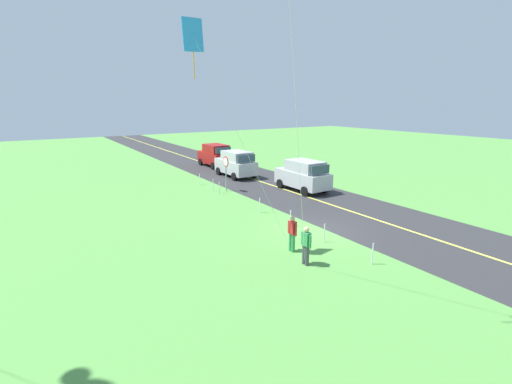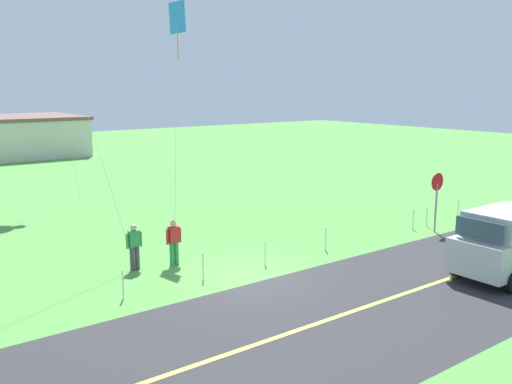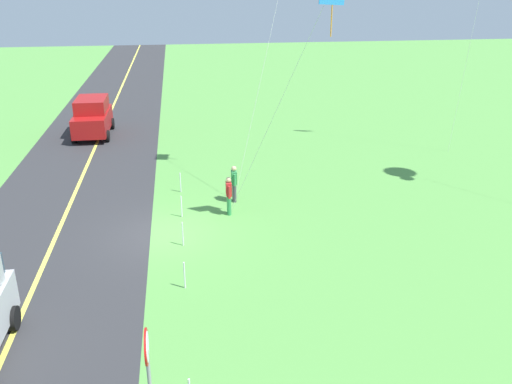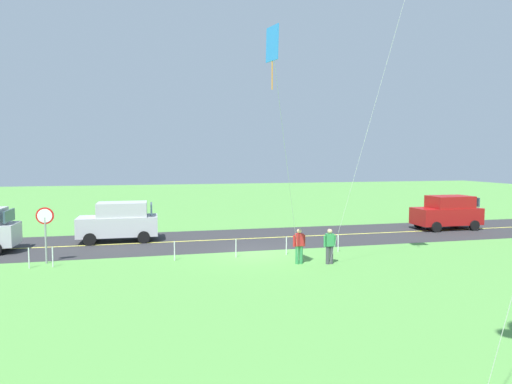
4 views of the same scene
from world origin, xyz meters
name	(u,v)px [view 3 (image 3 of 4)]	position (x,y,z in m)	size (l,w,h in m)	color
ground_plane	(164,234)	(0.00, 0.00, -0.05)	(120.00, 120.00, 0.10)	#549342
asphalt_road	(54,240)	(0.00, -4.00, 0.00)	(120.00, 7.00, 0.00)	#2D2D30
road_centre_stripe	(54,240)	(0.00, -4.00, 0.01)	(120.00, 0.16, 0.00)	#E5E04C
car_parked_west_far	(92,117)	(-14.30, -4.36, 1.15)	(4.40, 2.12, 2.24)	maroon
stop_sign	(148,362)	(9.69, -0.10, 1.80)	(0.76, 0.08, 2.56)	gray
person_adult_near	(229,194)	(-1.43, 2.62, 0.86)	(0.58, 0.22, 1.60)	#338C4C
person_adult_companion	(234,182)	(-2.75, 2.97, 0.86)	(0.58, 0.22, 1.60)	#3F3F47
fence_post_0	(180,182)	(-4.18, 0.70, 0.45)	(0.05, 0.05, 0.90)	silver
fence_post_1	(181,206)	(-1.43, 0.70, 0.45)	(0.05, 0.05, 0.90)	silver
fence_post_2	(183,234)	(1.10, 0.70, 0.45)	(0.05, 0.05, 0.90)	silver
fence_post_3	(184,275)	(4.01, 0.70, 0.45)	(0.05, 0.05, 0.90)	silver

